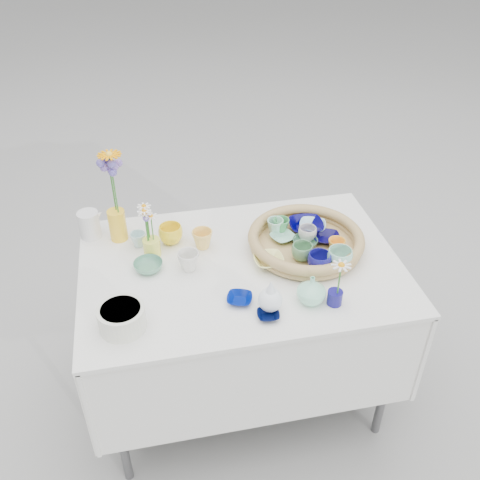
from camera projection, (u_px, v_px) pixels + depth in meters
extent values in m
plane|color=#A1A1A1|center=(241.00, 389.00, 2.56)|extent=(80.00, 80.00, 0.00)
imported|color=#020043|center=(306.00, 226.00, 2.27)|extent=(0.16, 0.16, 0.04)
imported|color=#060238|center=(326.00, 238.00, 2.21)|extent=(0.13, 0.13, 0.03)
imported|color=#F7A32B|center=(336.00, 246.00, 2.13)|extent=(0.07, 0.07, 0.06)
imported|color=#487A5C|center=(305.00, 242.00, 2.18)|extent=(0.13, 0.13, 0.03)
imported|color=#5B9265|center=(302.00, 252.00, 2.09)|extent=(0.09, 0.09, 0.07)
imported|color=#95D7BC|center=(283.00, 237.00, 2.21)|extent=(0.13, 0.13, 0.02)
imported|color=#A7E3CA|center=(275.00, 226.00, 2.24)|extent=(0.07, 0.07, 0.06)
imported|color=silver|center=(307.00, 234.00, 2.20)|extent=(0.08, 0.08, 0.06)
imported|color=#9ECCDD|center=(313.00, 226.00, 2.27)|extent=(0.15, 0.15, 0.03)
imported|color=navy|center=(319.00, 262.00, 2.04)|extent=(0.10, 0.10, 0.07)
imported|color=#EFF189|center=(269.00, 261.00, 2.08)|extent=(0.12, 0.12, 0.03)
imported|color=#93D8BF|center=(340.00, 258.00, 2.05)|extent=(0.12, 0.12, 0.08)
imported|color=#459E59|center=(281.00, 226.00, 2.25)|extent=(0.09, 0.09, 0.06)
imported|color=yellow|center=(171.00, 234.00, 2.21)|extent=(0.13, 0.13, 0.08)
imported|color=#F9C85B|center=(202.00, 239.00, 2.18)|extent=(0.11, 0.11, 0.08)
imported|color=#558F72|center=(148.00, 266.00, 2.08)|extent=(0.12, 0.12, 0.04)
imported|color=silver|center=(189.00, 261.00, 2.07)|extent=(0.09, 0.09, 0.08)
imported|color=#001270|center=(240.00, 299.00, 1.93)|extent=(0.12, 0.12, 0.02)
imported|color=silver|center=(138.00, 239.00, 2.20)|extent=(0.07, 0.07, 0.06)
imported|color=black|center=(268.00, 315.00, 1.87)|extent=(0.08, 0.08, 0.02)
imported|color=#97EEC4|center=(312.00, 290.00, 1.91)|extent=(0.14, 0.14, 0.11)
cylinder|color=navy|center=(335.00, 298.00, 1.91)|extent=(0.07, 0.07, 0.06)
cylinder|color=yellow|center=(118.00, 225.00, 2.22)|extent=(0.09, 0.09, 0.14)
cylinder|color=#EDED50|center=(152.00, 247.00, 2.14)|extent=(0.09, 0.09, 0.07)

